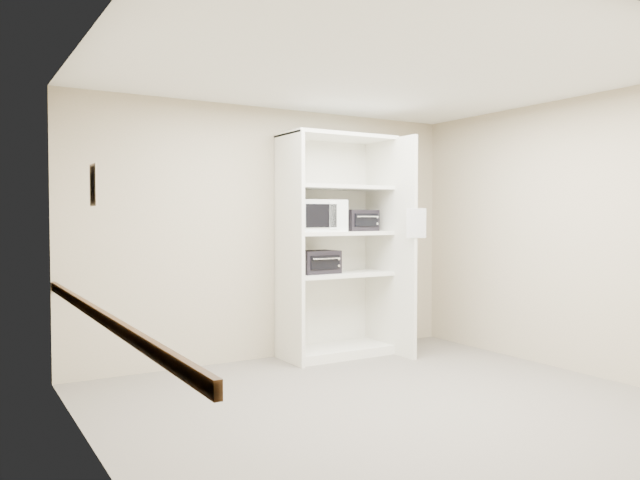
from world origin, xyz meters
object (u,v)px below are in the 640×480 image
shelving_unit (340,253)px  toaster_oven_upper (357,220)px  microwave (315,216)px  toaster_oven_lower (316,262)px

shelving_unit → toaster_oven_upper: bearing=5.4°
microwave → toaster_oven_upper: 0.55m
toaster_oven_upper → toaster_oven_lower: (-0.54, -0.02, -0.45)m
microwave → toaster_oven_lower: size_ratio=1.28×
shelving_unit → microwave: size_ratio=4.28×
shelving_unit → microwave: bearing=179.5°
toaster_oven_lower → toaster_oven_upper: bearing=-0.9°
shelving_unit → toaster_oven_lower: bearing=-179.9°
shelving_unit → toaster_oven_upper: 0.43m
toaster_oven_upper → shelving_unit: bearing=177.7°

